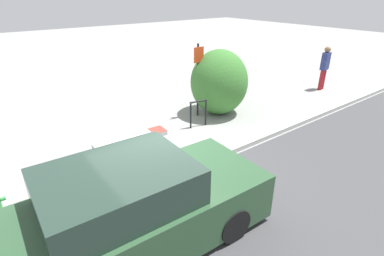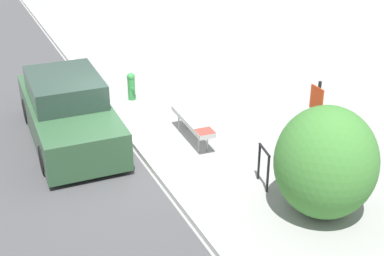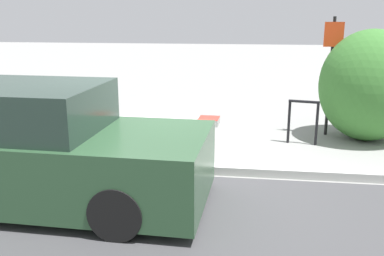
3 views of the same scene
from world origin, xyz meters
name	(u,v)px [view 1 (image 1 of 3)]	position (x,y,z in m)	size (l,w,h in m)	color
ground_plane	(164,180)	(0.00, 0.00, 0.00)	(60.00, 60.00, 0.00)	gray
curb	(164,178)	(0.00, 0.00, 0.07)	(60.00, 0.20, 0.13)	#B7B7B2
bench	(132,139)	(-0.06, 1.31, 0.48)	(1.81, 0.47, 0.56)	#99999E
bike_rack	(198,111)	(2.33, 1.75, 0.50)	(0.55, 0.15, 0.83)	black
sign_post	(198,74)	(2.88, 2.47, 1.38)	(0.36, 0.08, 2.30)	black
shrub_hedge	(219,82)	(3.57, 2.24, 1.04)	(1.85, 1.83, 2.09)	#3D7A33
pedestrian	(324,67)	(8.68, 1.60, 0.93)	(0.42, 0.27, 1.73)	maroon
parked_car_near	(130,213)	(-1.38, -1.27, 0.68)	(4.46, 1.88, 1.50)	black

